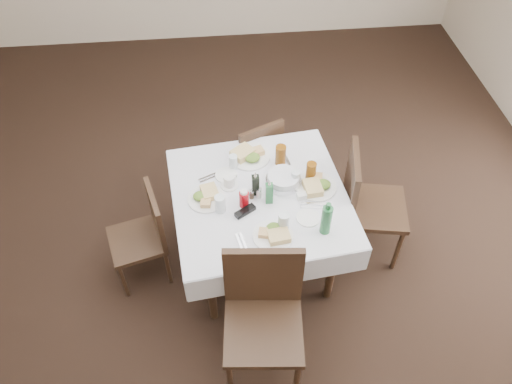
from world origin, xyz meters
TOP-DOWN VIEW (x-y plane):
  - ground_plane at (0.00, 0.00)m, footprint 7.00×7.00m
  - room_shell at (0.00, 0.00)m, footprint 6.04×7.04m
  - dining_table at (0.21, 0.00)m, footprint 1.33×1.33m
  - chair_north at (0.25, 0.73)m, footprint 0.53×0.53m
  - chair_south at (0.15, -0.78)m, footprint 0.53×0.53m
  - chair_east at (1.00, 0.06)m, footprint 0.54×0.54m
  - chair_west at (-0.63, -0.00)m, footprint 0.48×0.48m
  - meal_north at (0.17, 0.39)m, footprint 0.31×0.31m
  - meal_south at (0.26, -0.37)m, footprint 0.27×0.27m
  - meal_east at (0.61, 0.03)m, footprint 0.29×0.29m
  - meal_west at (-0.16, 0.01)m, footprint 0.26×0.26m
  - side_plate_a at (-0.01, 0.22)m, footprint 0.16×0.16m
  - side_plate_b at (0.51, -0.24)m, footprint 0.16×0.16m
  - water_n at (0.05, 0.30)m, footprint 0.06×0.06m
  - water_s at (0.33, -0.30)m, footprint 0.07×0.07m
  - water_e at (0.47, 0.09)m, footprint 0.06×0.06m
  - water_w at (-0.07, -0.11)m, footprint 0.07×0.07m
  - iced_tea_a at (0.39, 0.31)m, footprint 0.08×0.08m
  - iced_tea_b at (0.59, 0.13)m, footprint 0.07×0.07m
  - bread_basket at (0.39, 0.10)m, footprint 0.25×0.25m
  - oil_cruet_dark at (0.18, 0.03)m, footprint 0.05×0.05m
  - oil_cruet_green at (0.27, -0.06)m, footprint 0.05×0.05m
  - ketchup_bottle at (0.09, -0.08)m, footprint 0.07×0.07m
  - salt_shaker at (0.20, -0.01)m, footprint 0.04×0.04m
  - pepper_shaker at (0.15, -0.01)m, footprint 0.03×0.03m
  - coffee_mug at (0.01, 0.12)m, footprint 0.13×0.13m
  - sunglasses at (0.09, -0.15)m, footprint 0.15×0.12m
  - green_bottle at (0.60, -0.35)m, footprint 0.07×0.07m
  - sugar_caddy at (0.51, -0.05)m, footprint 0.10×0.06m
  - cutlery_n at (0.43, 0.37)m, footprint 0.09×0.21m
  - cutlery_s at (0.05, -0.41)m, footprint 0.08×0.18m
  - cutlery_e at (0.58, -0.13)m, footprint 0.21×0.08m
  - cutlery_w at (-0.13, 0.21)m, footprint 0.17×0.11m

SIDE VIEW (x-z plane):
  - ground_plane at x=0.00m, z-range 0.00..0.00m
  - chair_west at x=-0.63m, z-range 0.06..0.88m
  - chair_north at x=0.25m, z-range 0.06..0.90m
  - chair_east at x=1.00m, z-range 0.07..1.05m
  - chair_south at x=0.15m, z-range 0.07..1.10m
  - dining_table at x=0.21m, z-range 0.29..1.05m
  - cutlery_w at x=-0.13m, z-range 0.76..0.77m
  - cutlery_s at x=0.05m, z-range 0.76..0.77m
  - cutlery_e at x=0.58m, z-range 0.76..0.77m
  - cutlery_n at x=0.43m, z-range 0.76..0.77m
  - side_plate_b at x=0.51m, z-range 0.76..0.77m
  - side_plate_a at x=-0.01m, z-range 0.76..0.77m
  - sunglasses at x=0.09m, z-range 0.76..0.79m
  - meal_west at x=-0.16m, z-range 0.76..0.81m
  - meal_south at x=0.26m, z-range 0.76..0.81m
  - sugar_caddy at x=0.51m, z-range 0.76..0.81m
  - meal_east at x=0.61m, z-range 0.76..0.82m
  - meal_north at x=0.17m, z-range 0.75..0.82m
  - pepper_shaker at x=0.15m, z-range 0.76..0.83m
  - bread_basket at x=0.39m, z-range 0.76..0.84m
  - salt_shaker at x=0.20m, z-range 0.76..0.85m
  - coffee_mug at x=0.01m, z-range 0.76..0.85m
  - water_n at x=0.05m, z-range 0.76..0.88m
  - water_e at x=0.47m, z-range 0.76..0.88m
  - water_w at x=-0.07m, z-range 0.76..0.90m
  - ketchup_bottle at x=0.09m, z-range 0.76..0.90m
  - water_s at x=0.33m, z-range 0.76..0.90m
  - iced_tea_b at x=0.59m, z-range 0.76..0.91m
  - iced_tea_a at x=0.39m, z-range 0.76..0.92m
  - oil_cruet_dark at x=0.18m, z-range 0.75..0.96m
  - oil_cruet_green at x=0.27m, z-range 0.75..0.96m
  - green_bottle at x=0.60m, z-range 0.75..1.01m
  - room_shell at x=0.00m, z-range 0.31..3.11m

